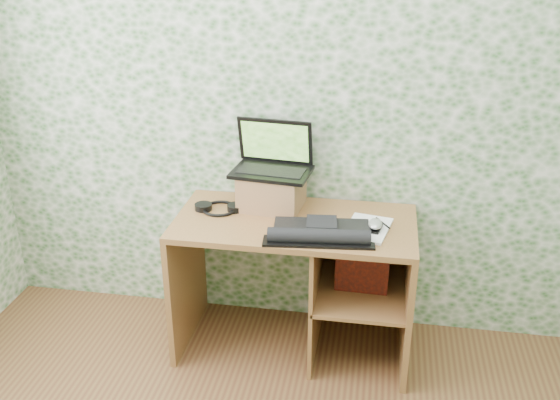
% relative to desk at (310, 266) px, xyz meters
% --- Properties ---
extents(wall_back, '(3.50, 0.00, 3.50)m').
position_rel_desk_xyz_m(wall_back, '(-0.08, 0.28, 0.82)').
color(wall_back, silver).
rests_on(wall_back, ground).
extents(desk, '(1.20, 0.60, 0.75)m').
position_rel_desk_xyz_m(desk, '(0.00, 0.00, 0.00)').
color(desk, brown).
rests_on(desk, floor).
extents(riser, '(0.34, 0.29, 0.19)m').
position_rel_desk_xyz_m(riser, '(-0.22, 0.12, 0.36)').
color(riser, olive).
rests_on(riser, desk).
extents(laptop, '(0.42, 0.32, 0.26)m').
position_rel_desk_xyz_m(laptop, '(-0.22, 0.16, 0.52)').
color(laptop, black).
rests_on(laptop, riser).
extents(keyboard, '(0.52, 0.31, 0.07)m').
position_rel_desk_xyz_m(keyboard, '(0.07, -0.18, 0.29)').
color(keyboard, black).
rests_on(keyboard, desk).
extents(headphones, '(0.26, 0.20, 0.03)m').
position_rel_desk_xyz_m(headphones, '(-0.48, 0.03, 0.28)').
color(headphones, black).
rests_on(headphones, desk).
extents(notepad, '(0.25, 0.32, 0.01)m').
position_rel_desk_xyz_m(notepad, '(0.28, -0.07, 0.28)').
color(notepad, white).
rests_on(notepad, desk).
extents(mouse, '(0.09, 0.12, 0.04)m').
position_rel_desk_xyz_m(mouse, '(0.32, -0.09, 0.30)').
color(mouse, '#BDBDBF').
rests_on(mouse, notepad).
extents(pen, '(0.07, 0.11, 0.01)m').
position_rel_desk_xyz_m(pen, '(0.36, -0.02, 0.29)').
color(pen, black).
rests_on(pen, notepad).
extents(red_box, '(0.27, 0.09, 0.32)m').
position_rel_desk_xyz_m(red_box, '(0.27, -0.03, 0.07)').
color(red_box, maroon).
rests_on(red_box, desk).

